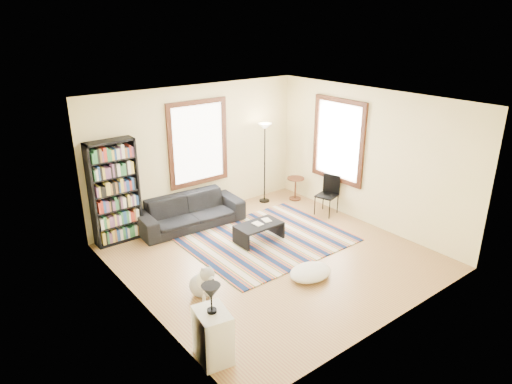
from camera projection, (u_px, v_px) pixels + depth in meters
floor at (273, 259)px, 8.31m from camera, size 5.00×5.00×0.10m
ceiling at (275, 99)px, 7.26m from camera, size 5.00×5.00×0.10m
wall_back at (196, 151)px, 9.66m from camera, size 5.00×0.10×2.80m
wall_front at (401, 237)px, 5.91m from camera, size 5.00×0.10×2.80m
wall_left at (134, 223)px, 6.32m from camera, size 0.10×5.00×2.80m
wall_right at (370, 157)px, 9.25m from camera, size 0.10×5.00×2.80m
window_back at (198, 143)px, 9.53m from camera, size 1.20×0.06×1.60m
window_right at (338, 141)px, 9.72m from camera, size 0.06×1.20×1.60m
rug at (267, 239)px, 8.89m from camera, size 2.95×2.36×0.02m
sofa at (190, 211)px, 9.39m from camera, size 2.24×1.01×0.64m
bookshelf at (115, 192)px, 8.52m from camera, size 0.90×0.30×2.00m
coffee_table at (259, 232)px, 8.79m from camera, size 1.02×0.81×0.36m
book_a at (255, 225)px, 8.67m from camera, size 0.21×0.16×0.02m
book_b at (263, 221)px, 8.85m from camera, size 0.18×0.22×0.02m
floor_cushion at (310, 272)px, 7.59m from camera, size 0.86×0.70×0.19m
floor_lamp at (265, 164)px, 10.42m from camera, size 0.31×0.31×1.86m
side_table at (295, 189)px, 10.78m from camera, size 0.49×0.49×0.54m
folding_chair at (327, 196)px, 9.92m from camera, size 0.51×0.50×0.86m
white_cabinet at (213, 335)px, 5.69m from camera, size 0.47×0.56×0.70m
table_lamp at (211, 299)px, 5.50m from camera, size 0.30×0.30×0.38m
dog at (201, 279)px, 7.03m from camera, size 0.41×0.57×0.57m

